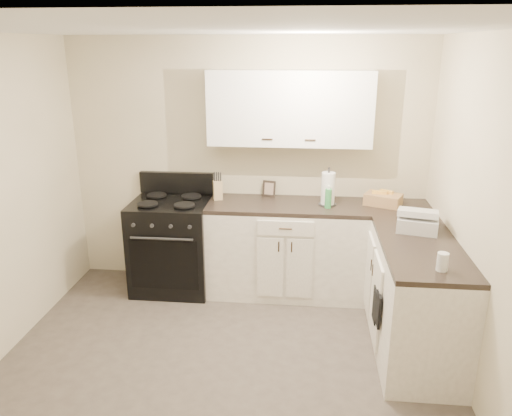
# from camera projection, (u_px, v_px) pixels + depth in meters

# --- Properties ---
(floor) EXTENTS (3.60, 3.60, 0.00)m
(floor) POSITION_uv_depth(u_px,v_px,m) (220.00, 381.00, 3.76)
(floor) COLOR #473F38
(floor) RESTS_ON ground
(ceiling) EXTENTS (3.60, 3.60, 0.00)m
(ceiling) POSITION_uv_depth(u_px,v_px,m) (211.00, 29.00, 2.98)
(ceiling) COLOR white
(ceiling) RESTS_ON wall_back
(wall_back) EXTENTS (3.60, 0.00, 3.60)m
(wall_back) POSITION_uv_depth(u_px,v_px,m) (247.00, 165.00, 5.07)
(wall_back) COLOR beige
(wall_back) RESTS_ON ground
(wall_right) EXTENTS (0.00, 3.60, 3.60)m
(wall_right) POSITION_uv_depth(u_px,v_px,m) (493.00, 235.00, 3.20)
(wall_right) COLOR beige
(wall_right) RESTS_ON ground
(wall_front) EXTENTS (3.60, 0.00, 3.60)m
(wall_front) POSITION_uv_depth(u_px,v_px,m) (121.00, 409.00, 1.67)
(wall_front) COLOR beige
(wall_front) RESTS_ON ground
(base_cabinets_back) EXTENTS (1.55, 0.60, 0.90)m
(base_cabinets_back) POSITION_uv_depth(u_px,v_px,m) (286.00, 250.00, 5.00)
(base_cabinets_back) COLOR white
(base_cabinets_back) RESTS_ON floor
(base_cabinets_right) EXTENTS (0.60, 1.90, 0.90)m
(base_cabinets_right) POSITION_uv_depth(u_px,v_px,m) (408.00, 285.00, 4.28)
(base_cabinets_right) COLOR white
(base_cabinets_right) RESTS_ON floor
(countertop_back) EXTENTS (1.55, 0.60, 0.04)m
(countertop_back) POSITION_uv_depth(u_px,v_px,m) (287.00, 206.00, 4.85)
(countertop_back) COLOR black
(countertop_back) RESTS_ON base_cabinets_back
(countertop_right) EXTENTS (0.60, 1.90, 0.04)m
(countertop_right) POSITION_uv_depth(u_px,v_px,m) (414.00, 234.00, 4.13)
(countertop_right) COLOR black
(countertop_right) RESTS_ON base_cabinets_right
(upper_cabinets) EXTENTS (1.55, 0.30, 0.70)m
(upper_cabinets) POSITION_uv_depth(u_px,v_px,m) (290.00, 108.00, 4.70)
(upper_cabinets) COLOR white
(upper_cabinets) RESTS_ON wall_back
(stove) EXTENTS (0.77, 0.66, 0.94)m
(stove) POSITION_uv_depth(u_px,v_px,m) (173.00, 246.00, 5.08)
(stove) COLOR black
(stove) RESTS_ON floor
(knife_block) EXTENTS (0.11, 0.10, 0.19)m
(knife_block) POSITION_uv_depth(u_px,v_px,m) (218.00, 190.00, 4.95)
(knife_block) COLOR tan
(knife_block) RESTS_ON countertop_back
(paper_towel) EXTENTS (0.16, 0.16, 0.32)m
(paper_towel) POSITION_uv_depth(u_px,v_px,m) (328.00, 189.00, 4.77)
(paper_towel) COLOR white
(paper_towel) RESTS_ON countertop_back
(soap_bottle) EXTENTS (0.07, 0.07, 0.19)m
(soap_bottle) POSITION_uv_depth(u_px,v_px,m) (328.00, 198.00, 4.69)
(soap_bottle) COLOR green
(soap_bottle) RESTS_ON countertop_back
(picture_frame) EXTENTS (0.14, 0.07, 0.16)m
(picture_frame) POSITION_uv_depth(u_px,v_px,m) (269.00, 189.00, 5.06)
(picture_frame) COLOR black
(picture_frame) RESTS_ON countertop_back
(wicker_basket) EXTENTS (0.39, 0.33, 0.11)m
(wicker_basket) POSITION_uv_depth(u_px,v_px,m) (383.00, 199.00, 4.79)
(wicker_basket) COLOR tan
(wicker_basket) RESTS_ON countertop_right
(countertop_grill) EXTENTS (0.38, 0.37, 0.12)m
(countertop_grill) POSITION_uv_depth(u_px,v_px,m) (418.00, 223.00, 4.14)
(countertop_grill) COLOR silver
(countertop_grill) RESTS_ON countertop_right
(glass_jar) EXTENTS (0.10, 0.10, 0.13)m
(glass_jar) POSITION_uv_depth(u_px,v_px,m) (442.00, 262.00, 3.39)
(glass_jar) COLOR silver
(glass_jar) RESTS_ON countertop_right
(oven_mitt_near) EXTENTS (0.02, 0.15, 0.26)m
(oven_mitt_near) POSITION_uv_depth(u_px,v_px,m) (378.00, 309.00, 3.80)
(oven_mitt_near) COLOR black
(oven_mitt_near) RESTS_ON base_cabinets_right
(oven_mitt_far) EXTENTS (0.02, 0.16, 0.28)m
(oven_mitt_far) POSITION_uv_depth(u_px,v_px,m) (375.00, 305.00, 3.97)
(oven_mitt_far) COLOR black
(oven_mitt_far) RESTS_ON base_cabinets_right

